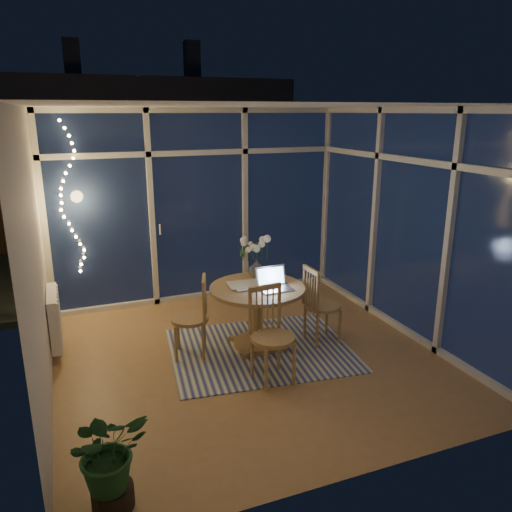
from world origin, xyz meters
name	(u,v)px	position (x,y,z in m)	size (l,w,h in m)	color
floor	(251,357)	(0.00, 0.00, 0.00)	(4.00, 4.00, 0.00)	olive
ceiling	(250,106)	(0.00, 0.00, 2.60)	(4.00, 4.00, 0.00)	white
wall_back	(199,206)	(0.00, 2.00, 1.30)	(4.00, 0.04, 2.60)	beige
wall_front	(361,311)	(0.00, -2.00, 1.30)	(4.00, 0.04, 2.60)	beige
wall_left	(36,261)	(-2.00, 0.00, 1.30)	(0.04, 4.00, 2.60)	beige
wall_right	(413,224)	(2.00, 0.00, 1.30)	(0.04, 4.00, 2.60)	beige
window_wall_back	(199,207)	(0.00, 1.96, 1.30)	(4.00, 0.10, 2.60)	silver
window_wall_right	(410,225)	(1.96, 0.00, 1.30)	(0.10, 4.00, 2.60)	silver
radiator	(54,318)	(-1.94, 0.90, 0.40)	(0.10, 0.70, 0.58)	white
fairy_lights	(69,199)	(-1.65, 1.88, 1.52)	(0.24, 0.10, 1.85)	#FFBF66
garden_patio	(186,246)	(0.50, 5.00, -0.06)	(12.00, 6.00, 0.10)	black
garden_fence	(153,196)	(0.00, 5.50, 0.90)	(11.00, 0.08, 1.80)	#3B2515
neighbour_roof	(141,126)	(0.30, 8.50, 2.20)	(7.00, 3.00, 2.20)	#2F3138
garden_shrubs	(129,247)	(-0.80, 3.40, 0.45)	(0.90, 0.90, 0.90)	#163217
rug	(261,350)	(0.15, 0.10, 0.01)	(1.96, 1.57, 0.01)	beige
dining_table	(257,317)	(0.15, 0.20, 0.36)	(1.04, 1.04, 0.71)	olive
chair_left	(190,317)	(-0.60, 0.26, 0.45)	(0.42, 0.42, 0.90)	olive
chair_right	(323,304)	(0.89, 0.06, 0.46)	(0.42, 0.42, 0.92)	olive
chair_front	(273,336)	(0.02, -0.54, 0.48)	(0.44, 0.44, 0.96)	olive
laptop	(276,279)	(0.30, 0.05, 0.84)	(0.34, 0.29, 0.25)	silver
flower_vase	(257,268)	(0.27, 0.53, 0.82)	(0.20, 0.20, 0.21)	white
bowl	(279,281)	(0.43, 0.24, 0.73)	(0.15, 0.15, 0.04)	white
newspapers	(249,285)	(0.07, 0.25, 0.72)	(0.37, 0.28, 0.02)	silver
phone	(261,288)	(0.17, 0.15, 0.72)	(0.11, 0.06, 0.01)	black
potted_plant	(109,459)	(-1.62, -1.65, 0.38)	(0.54, 0.47, 0.76)	#1B4C24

